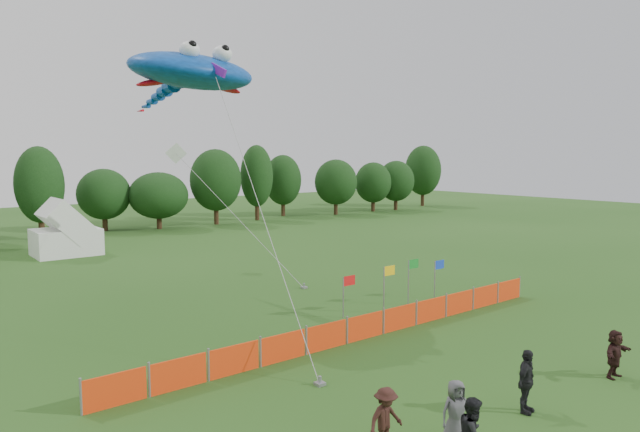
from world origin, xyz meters
TOP-DOWN VIEW (x-y plane):
  - ground at (0.00, 0.00)m, footprint 160.00×160.00m
  - treeline at (1.61, 44.93)m, footprint 104.57×8.78m
  - tent_right at (-1.41, 34.43)m, footprint 4.52×3.62m
  - barrier_fence at (2.71, 6.51)m, footprint 21.90×0.06m
  - flag_row at (7.17, 9.07)m, footprint 6.73×0.64m
  - spectator_c at (-2.84, -0.23)m, footprint 1.06×0.61m
  - spectator_d at (1.82, -1.21)m, footprint 1.16×0.70m
  - spectator_e at (-1.20, -1.09)m, footprint 0.96×0.80m
  - spectator_f at (6.47, -1.58)m, footprint 1.51×0.51m
  - stingray_kite at (-0.55, 15.09)m, footprint 7.39×19.18m
  - small_kite_white at (4.15, 23.34)m, footprint 3.29×11.27m

SIDE VIEW (x-z plane):
  - ground at x=0.00m, z-range 0.00..0.00m
  - barrier_fence at x=2.71m, z-range 0.00..1.00m
  - spectator_f at x=6.47m, z-range 0.00..1.62m
  - spectator_c at x=-2.84m, z-range 0.00..1.64m
  - spectator_e at x=-1.20m, z-range 0.00..1.68m
  - spectator_d at x=1.82m, z-range 0.00..1.86m
  - flag_row at x=7.17m, z-range 0.29..2.51m
  - tent_right at x=-1.41m, z-range 0.02..3.21m
  - treeline at x=1.61m, z-range 0.00..8.36m
  - small_kite_white at x=4.15m, z-range 1.62..9.82m
  - stingray_kite at x=-0.55m, z-range 4.99..17.28m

